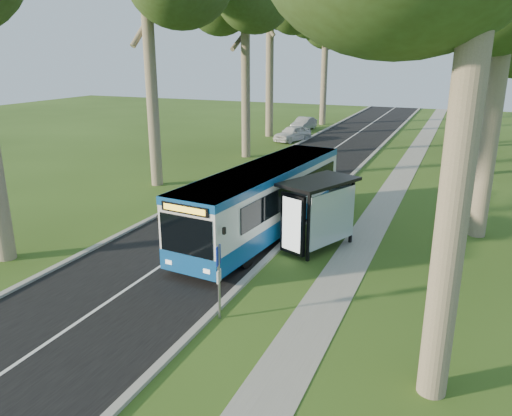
{
  "coord_description": "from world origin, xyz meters",
  "views": [
    {
      "loc": [
        6.56,
        -16.89,
        7.73
      ],
      "look_at": [
        -1.07,
        1.19,
        1.6
      ],
      "focal_mm": 35.0,
      "sensor_mm": 36.0,
      "label": 1
    }
  ],
  "objects_px": {
    "bus": "(264,201)",
    "car_silver": "(304,124)",
    "bus_shelter": "(319,204)",
    "car_white": "(292,133)",
    "litter_bin": "(345,201)",
    "bus_stop_sign": "(219,273)"
  },
  "relations": [
    {
      "from": "bus_stop_sign",
      "to": "car_silver",
      "type": "height_order",
      "value": "bus_stop_sign"
    },
    {
      "from": "bus_shelter",
      "to": "litter_bin",
      "type": "relative_size",
      "value": 3.59
    },
    {
      "from": "bus_shelter",
      "to": "car_silver",
      "type": "bearing_deg",
      "value": 131.49
    },
    {
      "from": "bus_stop_sign",
      "to": "car_silver",
      "type": "relative_size",
      "value": 0.6
    },
    {
      "from": "bus",
      "to": "car_silver",
      "type": "distance_m",
      "value": 31.55
    },
    {
      "from": "bus",
      "to": "car_silver",
      "type": "xyz_separation_m",
      "value": [
        -7.9,
        30.53,
        -0.91
      ]
    },
    {
      "from": "litter_bin",
      "to": "car_silver",
      "type": "distance_m",
      "value": 27.73
    },
    {
      "from": "bus",
      "to": "bus_shelter",
      "type": "bearing_deg",
      "value": -14.43
    },
    {
      "from": "bus_stop_sign",
      "to": "bus_shelter",
      "type": "height_order",
      "value": "bus_shelter"
    },
    {
      "from": "car_white",
      "to": "bus_stop_sign",
      "type": "bearing_deg",
      "value": -56.58
    },
    {
      "from": "bus",
      "to": "car_white",
      "type": "distance_m",
      "value": 24.72
    },
    {
      "from": "bus",
      "to": "bus_stop_sign",
      "type": "distance_m",
      "value": 7.47
    },
    {
      "from": "litter_bin",
      "to": "car_white",
      "type": "distance_m",
      "value": 21.08
    },
    {
      "from": "bus_shelter",
      "to": "car_white",
      "type": "height_order",
      "value": "bus_shelter"
    },
    {
      "from": "bus",
      "to": "bus_stop_sign",
      "type": "bearing_deg",
      "value": -72.57
    },
    {
      "from": "bus_stop_sign",
      "to": "car_white",
      "type": "xyz_separation_m",
      "value": [
        -8.3,
        31.07,
        -0.8
      ]
    },
    {
      "from": "car_white",
      "to": "car_silver",
      "type": "distance_m",
      "value": 6.87
    },
    {
      "from": "bus_shelter",
      "to": "car_silver",
      "type": "relative_size",
      "value": 0.94
    },
    {
      "from": "bus_stop_sign",
      "to": "litter_bin",
      "type": "distance_m",
      "value": 12.21
    },
    {
      "from": "bus",
      "to": "bus_shelter",
      "type": "distance_m",
      "value": 2.94
    },
    {
      "from": "car_white",
      "to": "litter_bin",
      "type": "bearing_deg",
      "value": -45.42
    },
    {
      "from": "bus_stop_sign",
      "to": "bus_shelter",
      "type": "bearing_deg",
      "value": 70.5
    }
  ]
}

